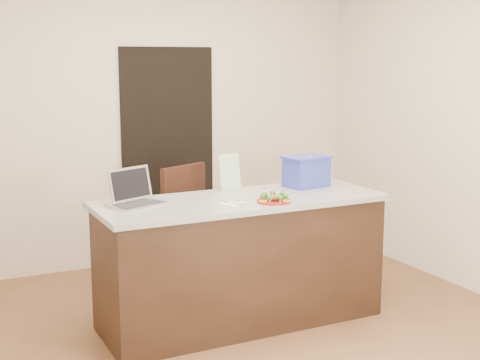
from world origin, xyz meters
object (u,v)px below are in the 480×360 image
chair (189,224)px  napkin (232,203)px  laptop (133,195)px  blue_box (306,171)px  island (241,260)px  yogurt_bottle (265,194)px  plate (274,201)px

chair → napkin: bearing=-113.9°
laptop → blue_box: size_ratio=1.11×
island → yogurt_bottle: yogurt_bottle is taller
plate → laptop: bearing=157.2°
island → chair: chair is taller
laptop → chair: (0.61, 0.51, -0.39)m
napkin → yogurt_bottle: bearing=12.5°
napkin → island: bearing=45.3°
blue_box → chair: bearing=138.5°
yogurt_bottle → chair: bearing=111.7°
blue_box → plate: bearing=-151.5°
plate → laptop: (-0.88, 0.37, 0.06)m
yogurt_bottle → plate: bearing=-95.7°
laptop → blue_box: bearing=-21.4°
laptop → blue_box: laptop is taller
island → napkin: 0.50m
napkin → chair: 0.85m
napkin → chair: chair is taller
plate → blue_box: 0.65m
laptop → plate: bearing=-45.1°
napkin → yogurt_bottle: yogurt_bottle is taller
napkin → laptop: bearing=155.3°
plate → chair: bearing=107.2°
island → yogurt_bottle: 0.52m
blue_box → island: bearing=-175.0°
napkin → blue_box: 0.84m
yogurt_bottle → chair: size_ratio=0.07×
laptop → chair: size_ratio=0.38×
island → laptop: bearing=168.9°
laptop → napkin: bearing=-47.0°
plate → blue_box: (0.50, 0.39, 0.11)m
napkin → yogurt_bottle: (0.29, 0.06, 0.03)m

